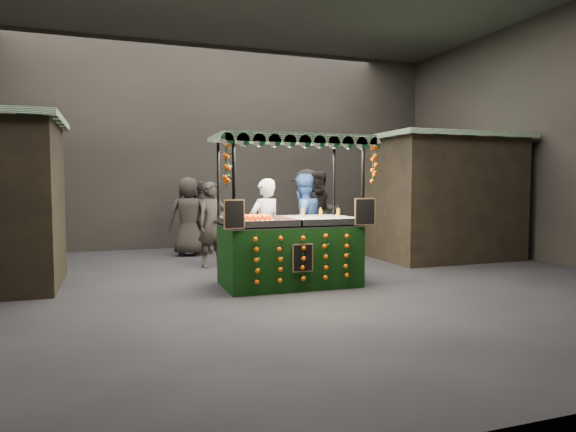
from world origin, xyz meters
name	(u,v)px	position (x,y,z in m)	size (l,w,h in m)	color
ground	(263,284)	(0.00, 0.00, 0.00)	(12.00, 12.00, 0.00)	black
market_hall	(263,66)	(0.00, 0.00, 3.38)	(12.10, 10.10, 5.05)	black
neighbour_stall_right	(442,196)	(4.40, 1.50, 1.31)	(3.00, 2.20, 2.60)	black
juice_stall	(291,240)	(0.37, -0.24, 0.71)	(2.38, 1.40, 2.30)	black
vendor_grey	(265,228)	(0.20, 0.56, 0.83)	(0.71, 0.60, 1.66)	gray
vendor_blue	(302,223)	(1.01, 0.92, 0.88)	(1.00, 0.87, 1.76)	#2A4887
shopper_0	(212,225)	(-0.44, 1.89, 0.81)	(0.67, 0.52, 1.62)	#282420
shopper_1	(321,212)	(2.21, 2.91, 0.93)	(1.07, 0.93, 1.87)	black
shopper_2	(203,218)	(-0.31, 3.69, 0.82)	(1.03, 0.84, 1.64)	#2A2622
shopper_3	(307,211)	(1.99, 3.20, 0.96)	(1.14, 1.41, 1.91)	black
shopper_4	(189,216)	(-0.66, 3.56, 0.86)	(0.87, 0.59, 1.73)	black
shopper_5	(393,219)	(3.53, 2.00, 0.80)	(1.47, 1.29, 1.61)	black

